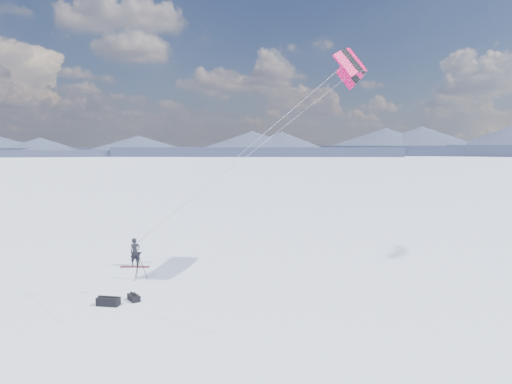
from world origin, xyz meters
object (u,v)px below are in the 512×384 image
Objects in this scene: tripod at (139,262)px; gear_bag_a at (108,301)px; snowkiter at (135,266)px; gear_bag_b at (134,298)px; snowboard at (135,267)px.

tripod reaches higher than gear_bag_a.
snowkiter reaches higher than gear_bag_b.
snowboard is 1.14× the size of tripod.
snowkiter reaches higher than snowboard.
gear_bag_a is at bearing -88.72° from gear_bag_b.
tripod is at bearing -112.21° from snowkiter.
gear_bag_b is at bearing -116.79° from snowkiter.
gear_bag_a is at bearing -101.03° from tripod.
snowkiter is at bearing 101.59° from tripod.
gear_bag_a is (4.24, -5.65, 0.19)m from snowkiter.
gear_bag_a is at bearing -85.26° from snowboard.
tripod is 4.23m from gear_bag_a.
tripod reaches higher than snowboard.
snowboard is 2.01× the size of gear_bag_b.
snowkiter is 0.98× the size of snowboard.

